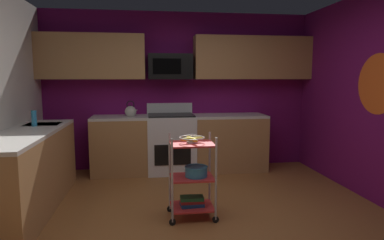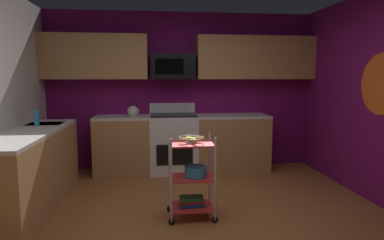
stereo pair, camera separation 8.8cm
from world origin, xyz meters
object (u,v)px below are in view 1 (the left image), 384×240
at_px(fruit_bowl, 192,139).
at_px(kettle, 131,111).
at_px(mixing_bowl_large, 196,171).
at_px(rolling_cart, 192,177).
at_px(book_stack, 192,201).
at_px(microwave, 170,67).
at_px(oven_range, 171,143).
at_px(dish_soap_bottle, 34,118).

relative_size(fruit_bowl, kettle, 1.03).
relative_size(fruit_bowl, mixing_bowl_large, 1.08).
xyz_separation_m(rolling_cart, fruit_bowl, (-0.00, -0.00, 0.42)).
height_order(rolling_cart, kettle, kettle).
bearing_deg(fruit_bowl, rolling_cart, 45.00).
distance_m(mixing_bowl_large, book_stack, 0.34).
height_order(rolling_cart, book_stack, rolling_cart).
bearing_deg(rolling_cart, kettle, 111.40).
xyz_separation_m(microwave, mixing_bowl_large, (0.14, -1.96, -1.18)).
bearing_deg(book_stack, oven_range, 92.77).
xyz_separation_m(oven_range, microwave, (-0.00, 0.10, 1.22)).
distance_m(microwave, dish_soap_bottle, 2.19).
distance_m(kettle, dish_soap_bottle, 1.50).
bearing_deg(rolling_cart, oven_range, 92.77).
bearing_deg(mixing_bowl_large, kettle, 112.64).
bearing_deg(mixing_bowl_large, fruit_bowl, -180.00).
bearing_deg(dish_soap_bottle, mixing_bowl_large, -24.93).
height_order(fruit_bowl, dish_soap_bottle, dish_soap_bottle).
relative_size(microwave, dish_soap_bottle, 3.50).
distance_m(oven_range, dish_soap_bottle, 2.10).
bearing_deg(microwave, mixing_bowl_large, -86.01).
xyz_separation_m(microwave, dish_soap_bottle, (-1.78, -1.07, -0.68)).
xyz_separation_m(fruit_bowl, kettle, (-0.73, 1.85, 0.12)).
xyz_separation_m(book_stack, dish_soap_bottle, (-1.87, 0.89, 0.84)).
distance_m(microwave, mixing_bowl_large, 2.29).
relative_size(rolling_cart, mixing_bowl_large, 3.63).
height_order(oven_range, rolling_cart, oven_range).
height_order(microwave, kettle, microwave).
relative_size(kettle, dish_soap_bottle, 1.32).
relative_size(microwave, rolling_cart, 0.77).
xyz_separation_m(microwave, fruit_bowl, (0.09, -1.96, -0.82)).
relative_size(oven_range, fruit_bowl, 4.04).
bearing_deg(oven_range, kettle, -179.65).
bearing_deg(kettle, fruit_bowl, -68.60).
distance_m(rolling_cart, kettle, 2.06).
bearing_deg(microwave, book_stack, -87.37).
height_order(oven_range, fruit_bowl, oven_range).
height_order(oven_range, book_stack, oven_range).
bearing_deg(rolling_cart, microwave, 92.63).
bearing_deg(book_stack, rolling_cart, -33.69).
distance_m(oven_range, kettle, 0.82).
height_order(microwave, mixing_bowl_large, microwave).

